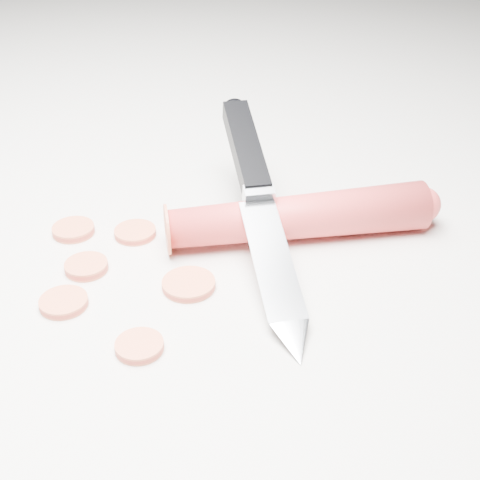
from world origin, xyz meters
The scene contains 9 objects.
ground centered at (0.00, 0.00, 0.00)m, with size 2.40×2.40×0.00m, color silver.
carrot centered at (0.06, 0.06, 0.02)m, with size 0.03×0.03×0.20m, color red.
carrot_slice_0 centered at (-0.04, -0.06, 0.00)m, with size 0.03×0.03×0.01m, color #E0633D.
carrot_slice_1 centered at (0.03, -0.04, 0.00)m, with size 0.04×0.04×0.01m, color #E0633D.
carrot_slice_2 centered at (-0.03, -0.10, 0.00)m, with size 0.03×0.03×0.01m, color #E0633D.
carrot_slice_3 centered at (0.04, -0.10, 0.00)m, with size 0.03×0.03×0.01m, color #E0633D.
carrot_slice_4 centered at (-0.09, -0.03, 0.00)m, with size 0.03×0.03×0.01m, color #E0633D.
carrot_slice_5 centered at (-0.05, -0.01, 0.00)m, with size 0.03×0.03×0.01m, color #E0633D.
kitchen_knife centered at (0.05, 0.03, 0.04)m, with size 0.19×0.20×0.08m, color #B9BBC0, non-canonical shape.
Camera 1 is at (0.26, -0.32, 0.28)m, focal length 50.00 mm.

